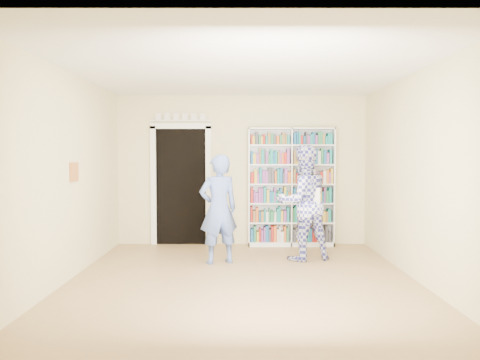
% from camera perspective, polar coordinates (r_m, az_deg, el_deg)
% --- Properties ---
extents(floor, '(5.00, 5.00, 0.00)m').
position_cam_1_polar(floor, '(6.21, 0.28, -12.11)').
color(floor, '#9B734B').
rests_on(floor, ground).
extents(ceiling, '(5.00, 5.00, 0.00)m').
position_cam_1_polar(ceiling, '(6.09, 0.29, 13.24)').
color(ceiling, white).
rests_on(ceiling, wall_back).
extents(wall_back, '(4.50, 0.00, 4.50)m').
position_cam_1_polar(wall_back, '(8.50, 0.19, 1.19)').
color(wall_back, beige).
rests_on(wall_back, floor).
extents(wall_left, '(0.00, 5.00, 5.00)m').
position_cam_1_polar(wall_left, '(6.39, -20.32, 0.41)').
color(wall_left, beige).
rests_on(wall_left, floor).
extents(wall_right, '(0.00, 5.00, 5.00)m').
position_cam_1_polar(wall_right, '(6.42, 20.81, 0.41)').
color(wall_right, beige).
rests_on(wall_right, floor).
extents(bookshelf, '(1.53, 0.29, 2.11)m').
position_cam_1_polar(bookshelf, '(8.41, 6.24, -0.79)').
color(bookshelf, white).
rests_on(bookshelf, floor).
extents(doorway, '(1.10, 0.08, 2.43)m').
position_cam_1_polar(doorway, '(8.55, -7.21, 0.04)').
color(doorway, black).
rests_on(doorway, floor).
extents(wall_art, '(0.03, 0.25, 0.25)m').
position_cam_1_polar(wall_art, '(6.57, -19.56, 0.93)').
color(wall_art, maroon).
rests_on(wall_art, wall_left).
extents(man_blue, '(0.70, 0.58, 1.63)m').
position_cam_1_polar(man_blue, '(7.01, -2.63, -3.56)').
color(man_blue, '#5672C0').
rests_on(man_blue, floor).
extents(man_plaid, '(1.02, 0.90, 1.78)m').
position_cam_1_polar(man_plaid, '(7.31, 7.68, -2.76)').
color(man_plaid, '#303194').
rests_on(man_plaid, floor).
extents(paper_sheet, '(0.21, 0.03, 0.29)m').
position_cam_1_polar(paper_sheet, '(7.10, 8.94, -2.13)').
color(paper_sheet, white).
rests_on(paper_sheet, man_plaid).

